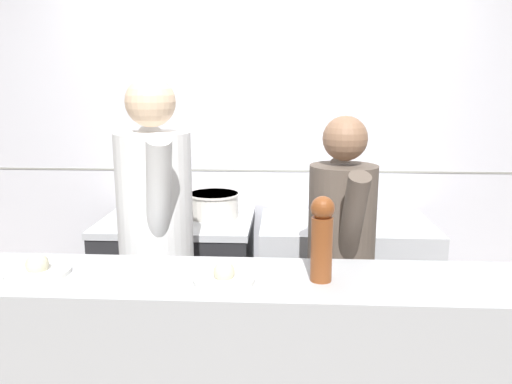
{
  "coord_description": "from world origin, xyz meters",
  "views": [
    {
      "loc": [
        0.17,
        -2.04,
        1.71
      ],
      "look_at": [
        0.02,
        0.6,
        1.15
      ],
      "focal_mm": 35.0,
      "sensor_mm": 36.0,
      "label": 1
    }
  ],
  "objects": [
    {
      "name": "wall_back_tiled",
      "position": [
        0.0,
        1.33,
        1.3
      ],
      "size": [
        8.0,
        0.06,
        2.6
      ],
      "color": "silver",
      "rests_on": "ground_plane"
    },
    {
      "name": "oven_range",
      "position": [
        -0.49,
        0.93,
        0.45
      ],
      "size": [
        0.93,
        0.71,
        0.91
      ],
      "color": "#232326",
      "rests_on": "ground_plane"
    },
    {
      "name": "prep_counter",
      "position": [
        0.55,
        0.93,
        0.45
      ],
      "size": [
        1.04,
        0.65,
        0.9
      ],
      "color": "#B7BABF",
      "rests_on": "ground_plane"
    },
    {
      "name": "stock_pot",
      "position": [
        -0.73,
        0.98,
        1.0
      ],
      "size": [
        0.31,
        0.31,
        0.19
      ],
      "color": "beige",
      "rests_on": "oven_range"
    },
    {
      "name": "sauce_pot",
      "position": [
        -0.27,
        0.98,
        0.99
      ],
      "size": [
        0.32,
        0.32,
        0.15
      ],
      "color": "beige",
      "rests_on": "oven_range"
    },
    {
      "name": "mixing_bowl_steel",
      "position": [
        0.51,
        0.96,
        0.94
      ],
      "size": [
        0.26,
        0.26,
        0.09
      ],
      "color": "#B7BABF",
      "rests_on": "prep_counter"
    },
    {
      "name": "chefs_knife",
      "position": [
        0.51,
        0.76,
        0.9
      ],
      "size": [
        0.33,
        0.2,
        0.02
      ],
      "color": "#B7BABF",
      "rests_on": "prep_counter"
    },
    {
      "name": "plated_dish_main",
      "position": [
        -0.77,
        -0.29,
        1.03
      ],
      "size": [
        0.24,
        0.24,
        0.09
      ],
      "color": "white",
      "rests_on": "pass_counter"
    },
    {
      "name": "plated_dish_appetiser",
      "position": [
        -0.05,
        -0.32,
        1.03
      ],
      "size": [
        0.23,
        0.23,
        0.08
      ],
      "color": "white",
      "rests_on": "pass_counter"
    },
    {
      "name": "pepper_mill",
      "position": [
        0.31,
        -0.29,
        1.17
      ],
      "size": [
        0.09,
        0.09,
        0.32
      ],
      "color": "brown",
      "rests_on": "pass_counter"
    },
    {
      "name": "chef_head_cook",
      "position": [
        -0.45,
        0.25,
        0.98
      ],
      "size": [
        0.46,
        0.76,
        1.76
      ],
      "rotation": [
        0.0,
        0.0,
        0.34
      ],
      "color": "black",
      "rests_on": "ground_plane"
    },
    {
      "name": "chef_sous",
      "position": [
        0.45,
        0.27,
        0.88
      ],
      "size": [
        0.35,
        0.69,
        1.58
      ],
      "rotation": [
        0.0,
        0.0,
        0.1
      ],
      "color": "black",
      "rests_on": "ground_plane"
    }
  ]
}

